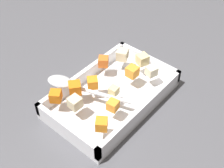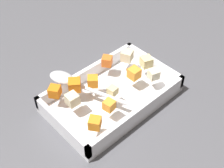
# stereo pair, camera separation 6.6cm
# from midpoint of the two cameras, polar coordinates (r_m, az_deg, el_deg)

# --- Properties ---
(ground_plane) EXTENTS (4.00, 4.00, 0.00)m
(ground_plane) POSITION_cam_midpoint_polar(r_m,az_deg,el_deg) (0.83, 2.56, -3.96)
(ground_plane) COLOR #4C4C51
(baking_dish) EXTENTS (0.35, 0.22, 0.05)m
(baking_dish) POSITION_cam_midpoint_polar(r_m,az_deg,el_deg) (0.83, 2.28, -2.46)
(baking_dish) COLOR silver
(baking_dish) RESTS_ON ground_plane
(carrot_chunk_near_left) EXTENTS (0.03, 0.03, 0.03)m
(carrot_chunk_near_left) POSITION_cam_midpoint_polar(r_m,az_deg,el_deg) (0.82, 6.62, 1.87)
(carrot_chunk_near_left) COLOR orange
(carrot_chunk_near_left) RESTS_ON baking_dish
(carrot_chunk_corner_nw) EXTENTS (0.04, 0.04, 0.03)m
(carrot_chunk_corner_nw) POSITION_cam_midpoint_polar(r_m,az_deg,el_deg) (0.78, -8.39, -1.46)
(carrot_chunk_corner_nw) COLOR orange
(carrot_chunk_corner_nw) RESTS_ON baking_dish
(carrot_chunk_near_right) EXTENTS (0.03, 0.03, 0.03)m
(carrot_chunk_near_right) POSITION_cam_midpoint_polar(r_m,az_deg,el_deg) (0.74, 2.02, -4.12)
(carrot_chunk_near_right) COLOR orange
(carrot_chunk_near_right) RESTS_ON baking_dish
(carrot_chunk_far_left) EXTENTS (0.04, 0.04, 0.03)m
(carrot_chunk_far_left) POSITION_cam_midpoint_polar(r_m,az_deg,el_deg) (0.80, -1.28, 0.43)
(carrot_chunk_far_left) COLOR orange
(carrot_chunk_far_left) RESTS_ON baking_dish
(carrot_chunk_corner_sw) EXTENTS (0.04, 0.04, 0.03)m
(carrot_chunk_corner_sw) POSITION_cam_midpoint_polar(r_m,az_deg,el_deg) (0.79, -4.70, -0.30)
(carrot_chunk_corner_sw) COLOR orange
(carrot_chunk_corner_sw) RESTS_ON baking_dish
(carrot_chunk_corner_se) EXTENTS (0.04, 0.04, 0.03)m
(carrot_chunk_corner_se) POSITION_cam_midpoint_polar(r_m,az_deg,el_deg) (0.86, 1.25, 4.28)
(carrot_chunk_corner_se) COLOR orange
(carrot_chunk_corner_se) RESTS_ON baking_dish
(carrot_chunk_near_spoon) EXTENTS (0.04, 0.04, 0.03)m
(carrot_chunk_near_spoon) POSITION_cam_midpoint_polar(r_m,az_deg,el_deg) (0.70, -0.55, -7.47)
(carrot_chunk_near_spoon) COLOR orange
(carrot_chunk_near_spoon) RESTS_ON baking_dish
(potato_chunk_back_center) EXTENTS (0.03, 0.03, 0.03)m
(potato_chunk_back_center) POSITION_cam_midpoint_polar(r_m,az_deg,el_deg) (0.75, -5.02, -3.00)
(potato_chunk_back_center) COLOR beige
(potato_chunk_back_center) RESTS_ON baking_dish
(potato_chunk_heap_side) EXTENTS (0.02, 0.02, 0.02)m
(potato_chunk_heap_side) POSITION_cam_midpoint_polar(r_m,az_deg,el_deg) (0.78, 2.54, -1.37)
(potato_chunk_heap_side) COLOR #E0CC89
(potato_chunk_heap_side) RESTS_ON baking_dish
(potato_chunk_mid_left) EXTENTS (0.04, 0.04, 0.03)m
(potato_chunk_mid_left) POSITION_cam_midpoint_polar(r_m,az_deg,el_deg) (0.86, 8.68, 4.09)
(potato_chunk_mid_left) COLOR #E0CC89
(potato_chunk_mid_left) RESTS_ON baking_dish
(potato_chunk_under_handle) EXTENTS (0.04, 0.04, 0.03)m
(potato_chunk_under_handle) POSITION_cam_midpoint_polar(r_m,az_deg,el_deg) (0.88, 4.99, 5.27)
(potato_chunk_under_handle) COLOR beige
(potato_chunk_under_handle) RESTS_ON baking_dish
(potato_chunk_center) EXTENTS (0.03, 0.03, 0.03)m
(potato_chunk_center) POSITION_cam_midpoint_polar(r_m,az_deg,el_deg) (0.83, 10.12, 1.76)
(potato_chunk_center) COLOR beige
(potato_chunk_center) RESTS_ON baking_dish
(serving_spoon) EXTENTS (0.11, 0.23, 0.02)m
(serving_spoon) POSITION_cam_midpoint_polar(r_m,az_deg,el_deg) (0.81, -6.42, 0.83)
(serving_spoon) COLOR silver
(serving_spoon) RESTS_ON baking_dish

